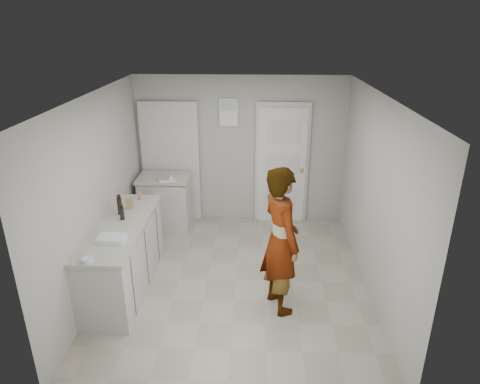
{
  "coord_description": "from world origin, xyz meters",
  "views": [
    {
      "loc": [
        0.24,
        -4.96,
        3.32
      ],
      "look_at": [
        0.04,
        0.4,
        1.14
      ],
      "focal_mm": 32.0,
      "sensor_mm": 36.0,
      "label": 1
    }
  ],
  "objects_px": {
    "oil_cruet_b": "(120,205)",
    "baking_dish": "(112,239)",
    "spice_jar": "(141,196)",
    "cake_mix_box": "(129,204)",
    "oil_cruet_a": "(122,212)",
    "egg_bowl": "(87,260)",
    "person": "(281,241)"
  },
  "relations": [
    {
      "from": "cake_mix_box",
      "to": "oil_cruet_a",
      "type": "relative_size",
      "value": 0.73
    },
    {
      "from": "cake_mix_box",
      "to": "oil_cruet_b",
      "type": "xyz_separation_m",
      "value": [
        -0.08,
        -0.16,
        0.05
      ]
    },
    {
      "from": "egg_bowl",
      "to": "person",
      "type": "bearing_deg",
      "value": 15.28
    },
    {
      "from": "cake_mix_box",
      "to": "oil_cruet_b",
      "type": "height_order",
      "value": "oil_cruet_b"
    },
    {
      "from": "person",
      "to": "cake_mix_box",
      "type": "relative_size",
      "value": 11.21
    },
    {
      "from": "cake_mix_box",
      "to": "oil_cruet_b",
      "type": "bearing_deg",
      "value": -132.48
    },
    {
      "from": "cake_mix_box",
      "to": "egg_bowl",
      "type": "relative_size",
      "value": 1.35
    },
    {
      "from": "spice_jar",
      "to": "oil_cruet_a",
      "type": "distance_m",
      "value": 0.68
    },
    {
      "from": "cake_mix_box",
      "to": "egg_bowl",
      "type": "distance_m",
      "value": 1.36
    },
    {
      "from": "person",
      "to": "spice_jar",
      "type": "bearing_deg",
      "value": 36.27
    },
    {
      "from": "person",
      "to": "cake_mix_box",
      "type": "xyz_separation_m",
      "value": [
        -2.0,
        0.79,
        0.09
      ]
    },
    {
      "from": "person",
      "to": "oil_cruet_a",
      "type": "height_order",
      "value": "person"
    },
    {
      "from": "oil_cruet_a",
      "to": "baking_dish",
      "type": "height_order",
      "value": "oil_cruet_a"
    },
    {
      "from": "person",
      "to": "oil_cruet_a",
      "type": "xyz_separation_m",
      "value": [
        -2.0,
        0.47,
        0.12
      ]
    },
    {
      "from": "person",
      "to": "cake_mix_box",
      "type": "distance_m",
      "value": 2.16
    },
    {
      "from": "oil_cruet_a",
      "to": "egg_bowl",
      "type": "height_order",
      "value": "oil_cruet_a"
    },
    {
      "from": "cake_mix_box",
      "to": "spice_jar",
      "type": "xyz_separation_m",
      "value": [
        0.07,
        0.35,
        -0.04
      ]
    },
    {
      "from": "spice_jar",
      "to": "cake_mix_box",
      "type": "bearing_deg",
      "value": -100.75
    },
    {
      "from": "cake_mix_box",
      "to": "person",
      "type": "bearing_deg",
      "value": -38.81
    },
    {
      "from": "oil_cruet_b",
      "to": "baking_dish",
      "type": "distance_m",
      "value": 0.74
    },
    {
      "from": "oil_cruet_a",
      "to": "spice_jar",
      "type": "bearing_deg",
      "value": 84.18
    },
    {
      "from": "spice_jar",
      "to": "oil_cruet_b",
      "type": "bearing_deg",
      "value": -105.67
    },
    {
      "from": "baking_dish",
      "to": "egg_bowl",
      "type": "bearing_deg",
      "value": -103.35
    },
    {
      "from": "person",
      "to": "egg_bowl",
      "type": "xyz_separation_m",
      "value": [
        -2.08,
        -0.57,
        0.04
      ]
    },
    {
      "from": "person",
      "to": "spice_jar",
      "type": "relative_size",
      "value": 20.76
    },
    {
      "from": "person",
      "to": "oil_cruet_b",
      "type": "bearing_deg",
      "value": 49.89
    },
    {
      "from": "person",
      "to": "baking_dish",
      "type": "xyz_separation_m",
      "value": [
        -1.96,
        -0.1,
        0.04
      ]
    },
    {
      "from": "oil_cruet_a",
      "to": "oil_cruet_b",
      "type": "xyz_separation_m",
      "value": [
        -0.07,
        0.16,
        0.03
      ]
    },
    {
      "from": "spice_jar",
      "to": "baking_dish",
      "type": "distance_m",
      "value": 1.24
    },
    {
      "from": "person",
      "to": "oil_cruet_b",
      "type": "height_order",
      "value": "person"
    },
    {
      "from": "baking_dish",
      "to": "egg_bowl",
      "type": "height_order",
      "value": "baking_dish"
    },
    {
      "from": "oil_cruet_a",
      "to": "oil_cruet_b",
      "type": "height_order",
      "value": "oil_cruet_b"
    }
  ]
}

